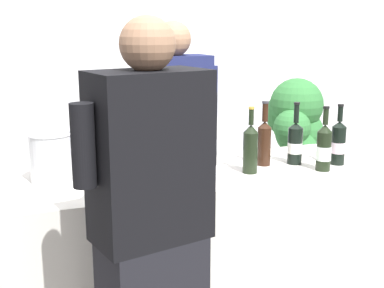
% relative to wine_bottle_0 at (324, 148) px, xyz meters
% --- Properties ---
extents(wall_back, '(8.00, 0.10, 2.80)m').
position_rel_wine_bottle_0_xyz_m(wall_back, '(-0.58, 2.80, 0.33)').
color(wall_back, white).
rests_on(wall_back, ground_plane).
extents(counter, '(2.33, 0.67, 0.94)m').
position_rel_wine_bottle_0_xyz_m(counter, '(-0.58, 0.20, -0.59)').
color(counter, beige).
rests_on(counter, ground_plane).
extents(wine_bottle_0, '(0.08, 0.08, 0.34)m').
position_rel_wine_bottle_0_xyz_m(wine_bottle_0, '(0.00, 0.00, 0.00)').
color(wine_bottle_0, black).
rests_on(wine_bottle_0, counter).
extents(wine_bottle_1, '(0.08, 0.08, 0.34)m').
position_rel_wine_bottle_0_xyz_m(wine_bottle_1, '(-0.07, 0.17, -0.00)').
color(wine_bottle_1, black).
rests_on(wine_bottle_1, counter).
extents(wine_bottle_2, '(0.07, 0.07, 0.31)m').
position_rel_wine_bottle_0_xyz_m(wine_bottle_2, '(-1.03, 0.16, -0.01)').
color(wine_bottle_2, black).
rests_on(wine_bottle_2, counter).
extents(wine_bottle_3, '(0.07, 0.07, 0.35)m').
position_rel_wine_bottle_0_xyz_m(wine_bottle_3, '(-0.24, 0.20, 0.01)').
color(wine_bottle_3, black).
rests_on(wine_bottle_3, counter).
extents(wine_bottle_4, '(0.08, 0.08, 0.34)m').
position_rel_wine_bottle_0_xyz_m(wine_bottle_4, '(-0.38, 0.09, 0.01)').
color(wine_bottle_4, black).
rests_on(wine_bottle_4, counter).
extents(wine_bottle_5, '(0.07, 0.07, 0.33)m').
position_rel_wine_bottle_0_xyz_m(wine_bottle_5, '(-0.75, 0.25, -0.00)').
color(wine_bottle_5, black).
rests_on(wine_bottle_5, counter).
extents(wine_bottle_6, '(0.08, 0.08, 0.33)m').
position_rel_wine_bottle_0_xyz_m(wine_bottle_6, '(0.14, 0.08, -0.00)').
color(wine_bottle_6, black).
rests_on(wine_bottle_6, counter).
extents(wine_bottle_7, '(0.08, 0.08, 0.32)m').
position_rel_wine_bottle_0_xyz_m(wine_bottle_7, '(-0.71, 0.01, -0.01)').
color(wine_bottle_7, black).
rests_on(wine_bottle_7, counter).
extents(wine_glass, '(0.07, 0.07, 0.19)m').
position_rel_wine_bottle_0_xyz_m(wine_glass, '(-0.57, 0.13, 0.01)').
color(wine_glass, silver).
rests_on(wine_glass, counter).
extents(ice_bucket, '(0.21, 0.21, 0.24)m').
position_rel_wine_bottle_0_xyz_m(ice_bucket, '(-1.35, 0.28, -0.00)').
color(ice_bucket, silver).
rests_on(ice_bucket, counter).
extents(person_server, '(0.60, 0.27, 1.71)m').
position_rel_wine_bottle_0_xyz_m(person_server, '(-0.55, 0.83, -0.23)').
color(person_server, black).
rests_on(person_server, ground_plane).
extents(person_guest, '(0.56, 0.33, 1.72)m').
position_rel_wine_bottle_0_xyz_m(person_guest, '(-1.06, -0.47, -0.23)').
color(person_guest, black).
rests_on(person_guest, ground_plane).
extents(potted_shrub, '(0.52, 0.57, 1.26)m').
position_rel_wine_bottle_0_xyz_m(potted_shrub, '(0.74, 1.50, -0.22)').
color(potted_shrub, brown).
rests_on(potted_shrub, ground_plane).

